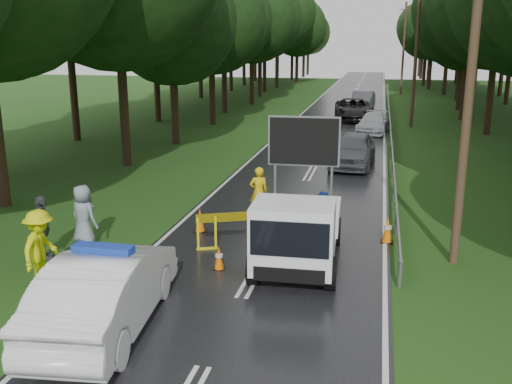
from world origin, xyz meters
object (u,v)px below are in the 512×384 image
(officer, at_px, (259,192))
(queue_car_second, at_px, (373,123))
(queue_car_third, at_px, (353,109))
(work_truck, at_px, (298,229))
(barrier, at_px, (242,221))
(queue_car_first, at_px, (353,150))
(police_sedan, at_px, (106,290))
(civilian, at_px, (324,217))
(queue_car_fourth, at_px, (362,101))

(officer, height_order, queue_car_second, officer)
(officer, relative_size, queue_car_third, 0.30)
(work_truck, relative_size, queue_car_second, 1.10)
(barrier, distance_m, queue_car_second, 23.15)
(queue_car_first, bearing_deg, police_sedan, -99.66)
(civilian, bearing_deg, work_truck, -118.79)
(civilian, height_order, queue_car_first, queue_car_first)
(barrier, distance_m, queue_car_first, 12.43)
(queue_car_second, bearing_deg, civilian, -86.33)
(police_sedan, distance_m, work_truck, 5.50)
(work_truck, height_order, civilian, work_truck)
(police_sedan, height_order, queue_car_fourth, police_sedan)
(barrier, distance_m, civilian, 2.56)
(queue_car_first, bearing_deg, queue_car_fourth, 95.02)
(police_sedan, height_order, queue_car_first, police_sedan)
(queue_car_first, relative_size, queue_car_third, 0.81)
(barrier, height_order, civilian, civilian)
(civilian, height_order, queue_car_third, queue_car_third)
(officer, bearing_deg, queue_car_third, -114.46)
(civilian, relative_size, queue_car_third, 0.26)
(barrier, height_order, officer, officer)
(officer, bearing_deg, queue_car_second, -120.35)
(civilian, xyz_separation_m, queue_car_first, (0.33, 11.03, 0.04))
(police_sedan, height_order, queue_car_second, police_sedan)
(police_sedan, xyz_separation_m, queue_car_fourth, (3.91, 40.64, -0.03))
(police_sedan, xyz_separation_m, work_truck, (3.46, 4.27, 0.20))
(queue_car_first, bearing_deg, work_truck, -89.45)
(queue_car_first, bearing_deg, queue_car_second, 90.00)
(work_truck, height_order, barrier, work_truck)
(officer, bearing_deg, barrier, 72.53)
(queue_car_first, distance_m, queue_car_second, 10.78)
(police_sedan, relative_size, queue_car_second, 1.18)
(work_truck, bearing_deg, officer, 112.90)
(police_sedan, bearing_deg, civilian, -127.78)
(queue_car_fourth, bearing_deg, queue_car_second, -79.54)
(work_truck, bearing_deg, barrier, 147.98)
(queue_car_second, bearing_deg, police_sedan, -93.59)
(civilian, distance_m, queue_car_first, 11.03)
(police_sedan, distance_m, queue_car_second, 28.65)
(queue_car_first, distance_m, queue_car_third, 16.77)
(queue_car_first, height_order, queue_car_fourth, queue_car_fourth)
(barrier, distance_m, queue_car_third, 28.95)
(queue_car_third, bearing_deg, officer, -99.29)
(police_sedan, bearing_deg, work_truck, -135.18)
(police_sedan, height_order, queue_car_third, police_sedan)
(barrier, bearing_deg, queue_car_second, 58.53)
(barrier, relative_size, queue_car_fourth, 0.50)
(officer, bearing_deg, queue_car_first, -127.27)
(barrier, distance_m, queue_car_fourth, 35.41)
(police_sedan, height_order, civilian, police_sedan)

